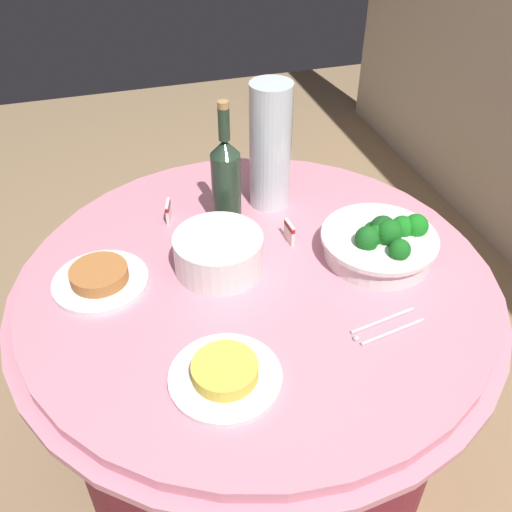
{
  "coord_description": "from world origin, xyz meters",
  "views": [
    {
      "loc": [
        0.97,
        -0.29,
        1.61
      ],
      "look_at": [
        0.0,
        0.0,
        0.79
      ],
      "focal_mm": 39.6,
      "sensor_mm": 36.0,
      "label": 1
    }
  ],
  "objects_px": {
    "broccoli_bowl": "(381,242)",
    "food_plate_peanuts": "(100,278)",
    "plate_stack": "(219,253)",
    "wine_bottle": "(226,180)",
    "label_placard_front": "(289,231)",
    "food_plate_fried_egg": "(225,374)",
    "decorative_fruit_vase": "(270,154)",
    "serving_tongs": "(385,327)",
    "label_placard_mid": "(168,210)"
  },
  "relations": [
    {
      "from": "serving_tongs",
      "to": "broccoli_bowl",
      "type": "bearing_deg",
      "value": 156.72
    },
    {
      "from": "decorative_fruit_vase",
      "to": "broccoli_bowl",
      "type": "bearing_deg",
      "value": 30.61
    },
    {
      "from": "food_plate_fried_egg",
      "to": "broccoli_bowl",
      "type": "bearing_deg",
      "value": 119.72
    },
    {
      "from": "plate_stack",
      "to": "serving_tongs",
      "type": "xyz_separation_m",
      "value": [
        0.3,
        0.29,
        -0.04
      ]
    },
    {
      "from": "broccoli_bowl",
      "to": "plate_stack",
      "type": "relative_size",
      "value": 1.33
    },
    {
      "from": "broccoli_bowl",
      "to": "food_plate_peanuts",
      "type": "xyz_separation_m",
      "value": [
        -0.09,
        -0.66,
        -0.03
      ]
    },
    {
      "from": "plate_stack",
      "to": "label_placard_front",
      "type": "relative_size",
      "value": 3.82
    },
    {
      "from": "serving_tongs",
      "to": "food_plate_peanuts",
      "type": "relative_size",
      "value": 0.76
    },
    {
      "from": "food_plate_peanuts",
      "to": "plate_stack",
      "type": "bearing_deg",
      "value": 85.19
    },
    {
      "from": "label_placard_mid",
      "to": "decorative_fruit_vase",
      "type": "bearing_deg",
      "value": 91.39
    },
    {
      "from": "food_plate_fried_egg",
      "to": "wine_bottle",
      "type": "bearing_deg",
      "value": 165.01
    },
    {
      "from": "label_placard_mid",
      "to": "food_plate_peanuts",
      "type": "bearing_deg",
      "value": -43.55
    },
    {
      "from": "food_plate_peanuts",
      "to": "label_placard_front",
      "type": "height_order",
      "value": "label_placard_front"
    },
    {
      "from": "wine_bottle",
      "to": "food_plate_peanuts",
      "type": "bearing_deg",
      "value": -66.04
    },
    {
      "from": "wine_bottle",
      "to": "decorative_fruit_vase",
      "type": "height_order",
      "value": "decorative_fruit_vase"
    },
    {
      "from": "plate_stack",
      "to": "label_placard_mid",
      "type": "relative_size",
      "value": 3.82
    },
    {
      "from": "label_placard_mid",
      "to": "broccoli_bowl",
      "type": "bearing_deg",
      "value": 57.06
    },
    {
      "from": "plate_stack",
      "to": "wine_bottle",
      "type": "bearing_deg",
      "value": 159.39
    },
    {
      "from": "broccoli_bowl",
      "to": "serving_tongs",
      "type": "height_order",
      "value": "broccoli_bowl"
    },
    {
      "from": "wine_bottle",
      "to": "label_placard_front",
      "type": "bearing_deg",
      "value": 45.56
    },
    {
      "from": "wine_bottle",
      "to": "serving_tongs",
      "type": "bearing_deg",
      "value": 25.12
    },
    {
      "from": "broccoli_bowl",
      "to": "decorative_fruit_vase",
      "type": "xyz_separation_m",
      "value": [
        -0.31,
        -0.18,
        0.1
      ]
    },
    {
      "from": "decorative_fruit_vase",
      "to": "label_placard_mid",
      "type": "bearing_deg",
      "value": -88.61
    },
    {
      "from": "broccoli_bowl",
      "to": "serving_tongs",
      "type": "xyz_separation_m",
      "value": [
        0.22,
        -0.1,
        -0.04
      ]
    },
    {
      "from": "wine_bottle",
      "to": "label_placard_front",
      "type": "height_order",
      "value": "wine_bottle"
    },
    {
      "from": "plate_stack",
      "to": "food_plate_peanuts",
      "type": "xyz_separation_m",
      "value": [
        -0.02,
        -0.28,
        -0.03
      ]
    },
    {
      "from": "label_placard_front",
      "to": "broccoli_bowl",
      "type": "bearing_deg",
      "value": 57.4
    },
    {
      "from": "decorative_fruit_vase",
      "to": "label_placard_mid",
      "type": "height_order",
      "value": "decorative_fruit_vase"
    },
    {
      "from": "wine_bottle",
      "to": "food_plate_fried_egg",
      "type": "bearing_deg",
      "value": -14.99
    },
    {
      "from": "broccoli_bowl",
      "to": "food_plate_peanuts",
      "type": "relative_size",
      "value": 1.27
    },
    {
      "from": "plate_stack",
      "to": "broccoli_bowl",
      "type": "bearing_deg",
      "value": 79.44
    },
    {
      "from": "decorative_fruit_vase",
      "to": "serving_tongs",
      "type": "distance_m",
      "value": 0.56
    },
    {
      "from": "decorative_fruit_vase",
      "to": "food_plate_fried_egg",
      "type": "xyz_separation_m",
      "value": [
        0.56,
        -0.27,
        -0.13
      ]
    },
    {
      "from": "broccoli_bowl",
      "to": "food_plate_fried_egg",
      "type": "xyz_separation_m",
      "value": [
        0.26,
        -0.45,
        -0.03
      ]
    },
    {
      "from": "plate_stack",
      "to": "wine_bottle",
      "type": "xyz_separation_m",
      "value": [
        -0.17,
        0.07,
        0.08
      ]
    },
    {
      "from": "label_placard_front",
      "to": "label_placard_mid",
      "type": "xyz_separation_m",
      "value": [
        -0.18,
        -0.27,
        0.0
      ]
    },
    {
      "from": "broccoli_bowl",
      "to": "wine_bottle",
      "type": "height_order",
      "value": "wine_bottle"
    },
    {
      "from": "decorative_fruit_vase",
      "to": "label_placard_front",
      "type": "xyz_separation_m",
      "value": [
        0.19,
        -0.01,
        -0.12
      ]
    },
    {
      "from": "serving_tongs",
      "to": "label_placard_mid",
      "type": "distance_m",
      "value": 0.64
    },
    {
      "from": "label_placard_front",
      "to": "plate_stack",
      "type": "bearing_deg",
      "value": -75.61
    },
    {
      "from": "serving_tongs",
      "to": "food_plate_peanuts",
      "type": "height_order",
      "value": "food_plate_peanuts"
    },
    {
      "from": "broccoli_bowl",
      "to": "label_placard_mid",
      "type": "xyz_separation_m",
      "value": [
        -0.3,
        -0.46,
        -0.01
      ]
    },
    {
      "from": "label_placard_front",
      "to": "food_plate_fried_egg",
      "type": "bearing_deg",
      "value": -34.73
    },
    {
      "from": "wine_bottle",
      "to": "label_placard_front",
      "type": "relative_size",
      "value": 6.11
    },
    {
      "from": "food_plate_fried_egg",
      "to": "food_plate_peanuts",
      "type": "bearing_deg",
      "value": -149.67
    },
    {
      "from": "food_plate_fried_egg",
      "to": "label_placard_mid",
      "type": "bearing_deg",
      "value": -178.87
    },
    {
      "from": "wine_bottle",
      "to": "food_plate_fried_egg",
      "type": "relative_size",
      "value": 1.53
    },
    {
      "from": "broccoli_bowl",
      "to": "label_placard_mid",
      "type": "distance_m",
      "value": 0.55
    },
    {
      "from": "decorative_fruit_vase",
      "to": "serving_tongs",
      "type": "height_order",
      "value": "decorative_fruit_vase"
    },
    {
      "from": "food_plate_peanuts",
      "to": "label_placard_front",
      "type": "xyz_separation_m",
      "value": [
        -0.03,
        0.47,
        0.01
      ]
    }
  ]
}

